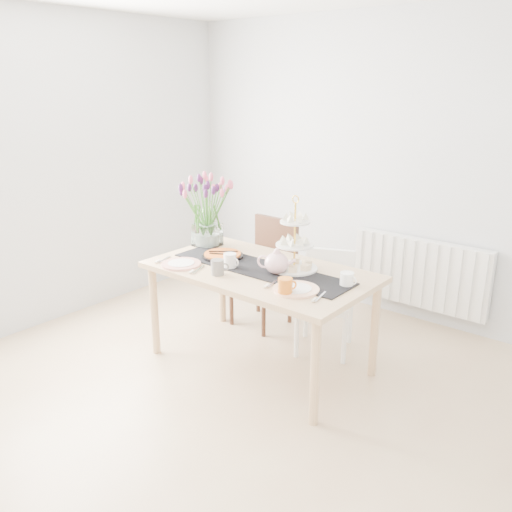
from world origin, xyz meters
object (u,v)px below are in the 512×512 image
Objects in this scene: cream_jug at (347,279)px; mug_orange at (285,287)px; dining_table at (260,279)px; chair_white at (327,293)px; cake_stand at (294,251)px; tart_tin at (223,256)px; teapot at (277,263)px; chair_brown at (267,263)px; radiator at (419,273)px; mug_grey at (217,267)px; plate_left at (181,264)px; plate_right at (296,289)px; tulip_vase at (206,201)px; mug_white at (230,261)px.

mug_orange is at bearing -111.27° from cream_jug.
dining_table is 2.05× the size of chair_white.
tart_tin is at bearing -168.86° from cake_stand.
teapot is at bearing -157.50° from cream_jug.
chair_white is at bearing -6.54° from chair_brown.
chair_brown is 0.89m from cake_stand.
radiator is 1.40m from cream_jug.
teapot is (-0.04, -0.15, -0.06)m from cake_stand.
cake_stand is (-0.38, -1.33, 0.44)m from radiator.
mug_grey is 0.35m from plate_left.
plate_left is at bearing -111.32° from tart_tin.
plate_right is (0.81, -0.20, -0.01)m from tart_tin.
mug_grey reaches higher than plate_left.
dining_table is 0.59m from plate_left.
cake_stand is 1.62× the size of plate_right.
teapot is at bearing -12.80° from tulip_vase.
tulip_vase is 1.24m from mug_orange.
cream_jug is 0.44m from mug_orange.
plate_right is at bearing 7.09° from plate_left.
mug_orange is (1.11, -0.45, -0.32)m from tulip_vase.
mug_white is at bearing -70.43° from chair_brown.
tulip_vase is 6.23× the size of mug_white.
mug_grey is 0.98× the size of mug_orange.
mug_orange is at bearing -45.90° from chair_brown.
mug_orange is at bearing -22.13° from tulip_vase.
dining_table is (-0.59, -1.46, 0.22)m from radiator.
mug_orange is at bearing -15.47° from mug_white.
radiator is 1.31m from chair_brown.
chair_brown is 3.04× the size of plate_right.
plate_left is at bearing -153.40° from chair_white.
plate_right is at bearing -50.03° from teapot.
chair_brown reaches higher than radiator.
chair_brown is at bearing 107.77° from mug_white.
tart_tin is 0.37m from mug_grey.
plate_left is at bearing -152.13° from mug_white.
chair_white is 0.87m from tart_tin.
chair_brown reaches higher than plate_left.
tulip_vase reaches higher than mug_orange.
tart_tin is at bearing 94.88° from mug_orange.
chair_brown is 3.17× the size of plate_left.
plate_left is (-1.14, -0.39, -0.04)m from cream_jug.
cream_jug is at bearing -25.62° from chair_brown.
cream_jug is 0.31× the size of plate_right.
mug_white is at bearing -143.86° from chair_white.
radiator is 2.08m from plate_left.
tart_tin is at bearing 166.50° from plate_right.
chair_brown is 8.32× the size of mug_orange.
plate_left is (-1.08, -1.75, 0.31)m from radiator.
plate_left is at bearing -92.93° from chair_brown.
cake_stand is at bearing -115.91° from chair_white.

